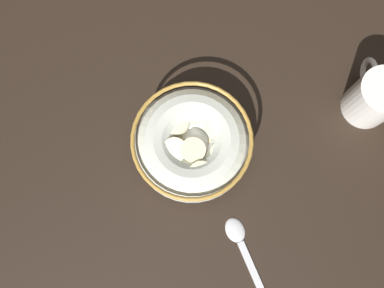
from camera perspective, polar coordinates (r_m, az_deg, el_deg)
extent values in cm
cube|color=black|center=(63.83, 0.00, -0.76)|extent=(97.95, 97.95, 2.00)
cylinder|color=beige|center=(62.55, 0.00, -0.53)|extent=(9.18, 9.18, 0.60)
torus|color=beige|center=(59.86, 0.00, 0.01)|extent=(16.68, 16.68, 6.11)
torus|color=#B28438|center=(57.17, 0.00, 0.60)|extent=(16.78, 16.78, 0.60)
cylinder|color=white|center=(59.59, 0.00, 0.07)|extent=(13.02, 13.02, 0.40)
cube|color=#B78947|center=(59.62, 2.28, 2.38)|extent=(1.99, 1.99, 0.69)
cube|color=#B78947|center=(58.86, -1.38, -0.43)|extent=(2.05, 2.04, 0.76)
cube|color=tan|center=(59.22, 3.06, 0.78)|extent=(1.97, 1.96, 0.67)
cube|color=#AD7F42|center=(58.39, -3.60, -3.76)|extent=(1.99, 2.01, 0.80)
cube|color=#B78947|center=(60.52, 2.01, 5.06)|extent=(1.58, 1.54, 0.74)
cube|color=#AD7F42|center=(58.51, 1.52, -2.00)|extent=(2.04, 2.05, 0.74)
cube|color=tan|center=(59.87, -2.62, 3.60)|extent=(1.98, 1.99, 0.73)
cube|color=tan|center=(58.19, 0.91, -4.00)|extent=(1.97, 1.98, 0.69)
cube|color=#AD7F42|center=(59.74, 4.24, 2.70)|extent=(1.89, 1.85, 0.81)
cube|color=tan|center=(59.17, -4.17, -0.06)|extent=(1.68, 1.65, 0.74)
cylinder|color=#F9EFC6|center=(57.92, 4.17, -1.23)|extent=(3.69, 3.63, 1.28)
cylinder|color=#F4EABC|center=(58.99, -2.09, 2.77)|extent=(4.51, 4.47, 1.19)
cylinder|color=#F4EABC|center=(58.75, 3.21, 2.88)|extent=(4.44, 4.43, 1.31)
cylinder|color=beige|center=(57.07, 1.24, -4.03)|extent=(3.64, 3.63, 1.32)
cylinder|color=#F9EFC6|center=(57.71, -2.38, -0.83)|extent=(4.79, 4.74, 1.33)
cylinder|color=#F9EFC6|center=(59.32, 0.47, 4.26)|extent=(4.92, 4.92, 1.27)
cylinder|color=beige|center=(57.71, 0.58, -0.76)|extent=(4.95, 4.93, 1.12)
ellipsoid|color=silver|center=(61.46, 5.87, -11.47)|extent=(4.21, 3.60, 0.80)
cube|color=silver|center=(62.29, 8.67, -17.52)|extent=(10.64, 3.98, 0.36)
cylinder|color=white|center=(66.08, 23.42, 5.66)|extent=(7.02, 7.02, 7.94)
torus|color=white|center=(67.02, 22.84, 8.52)|extent=(5.25, 0.80, 5.25)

